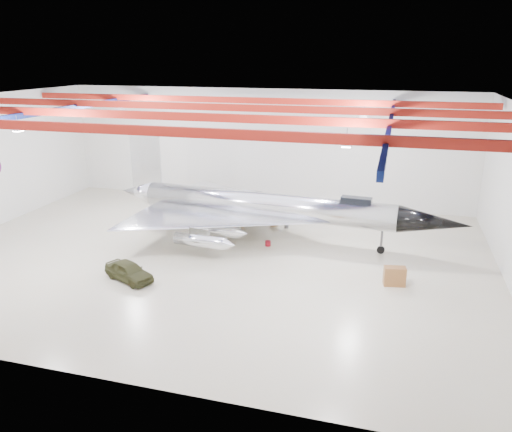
% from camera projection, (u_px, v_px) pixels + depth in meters
% --- Properties ---
extents(floor, '(40.00, 40.00, 0.00)m').
position_uv_depth(floor, '(210.00, 256.00, 36.47)').
color(floor, beige).
rests_on(floor, ground).
extents(wall_back, '(40.00, 0.00, 40.00)m').
position_uv_depth(wall_back, '(263.00, 147.00, 48.51)').
color(wall_back, silver).
rests_on(wall_back, floor).
extents(ceiling, '(40.00, 40.00, 0.00)m').
position_uv_depth(ceiling, '(205.00, 102.00, 33.08)').
color(ceiling, '#0A0F38').
rests_on(ceiling, wall_back).
extents(ceiling_structure, '(39.50, 29.50, 1.08)m').
position_uv_depth(ceiling_structure, '(205.00, 113.00, 33.29)').
color(ceiling_structure, maroon).
rests_on(ceiling_structure, ceiling).
extents(jet_aircraft, '(28.20, 17.21, 7.69)m').
position_uv_depth(jet_aircraft, '(265.00, 209.00, 39.08)').
color(jet_aircraft, silver).
rests_on(jet_aircraft, floor).
extents(jeep, '(4.02, 2.88, 1.27)m').
position_uv_depth(jeep, '(129.00, 271.00, 32.34)').
color(jeep, '#36371B').
rests_on(jeep, floor).
extents(desk, '(1.45, 0.90, 1.24)m').
position_uv_depth(desk, '(395.00, 276.00, 31.64)').
color(desk, brown).
rests_on(desk, floor).
extents(crate_ply, '(0.56, 0.47, 0.36)m').
position_uv_depth(crate_ply, '(169.00, 224.00, 42.86)').
color(crate_ply, olive).
rests_on(crate_ply, floor).
extents(toolbox_red, '(0.50, 0.44, 0.29)m').
position_uv_depth(toolbox_red, '(212.00, 218.00, 44.42)').
color(toolbox_red, maroon).
rests_on(toolbox_red, floor).
extents(engine_drum, '(0.44, 0.44, 0.38)m').
position_uv_depth(engine_drum, '(208.00, 241.00, 38.92)').
color(engine_drum, '#59595B').
rests_on(engine_drum, floor).
extents(parts_bin, '(0.78, 0.68, 0.46)m').
position_uv_depth(parts_bin, '(274.00, 223.00, 42.84)').
color(parts_bin, olive).
rests_on(parts_bin, floor).
extents(crate_small, '(0.37, 0.30, 0.25)m').
position_uv_depth(crate_small, '(147.00, 223.00, 43.21)').
color(crate_small, '#59595B').
rests_on(crate_small, floor).
extents(tool_chest, '(0.54, 0.54, 0.39)m').
position_uv_depth(tool_chest, '(268.00, 243.00, 38.33)').
color(tool_chest, maroon).
rests_on(tool_chest, floor).
extents(oil_barrel, '(0.68, 0.60, 0.40)m').
position_uv_depth(oil_barrel, '(241.00, 224.00, 42.76)').
color(oil_barrel, olive).
rests_on(oil_barrel, floor).
extents(spares_box, '(0.37, 0.37, 0.33)m').
position_uv_depth(spares_box, '(287.00, 226.00, 42.24)').
color(spares_box, '#59595B').
rests_on(spares_box, floor).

